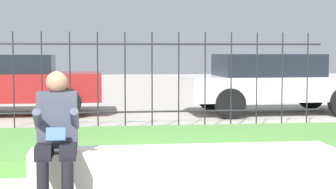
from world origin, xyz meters
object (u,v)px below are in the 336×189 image
Objects in this scene: car_parked_right at (272,82)px; stone_bench at (183,170)px; person_seated_reader at (57,131)px; car_parked_left at (9,82)px.

stone_bench is at bearing -116.30° from car_parked_right.
person_seated_reader is 0.31× the size of car_parked_left.
stone_bench is at bearing -69.38° from car_parked_left.
car_parked_left is at bearing 174.05° from car_parked_right.
car_parked_left reaches higher than person_seated_reader.
car_parked_right is (3.13, 6.77, 0.54)m from stone_bench.
car_parked_right is (4.40, 7.03, 0.07)m from person_seated_reader.
stone_bench is 2.54× the size of person_seated_reader.
stone_bench is 0.78× the size of car_parked_left.
person_seated_reader reaches higher than stone_bench.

